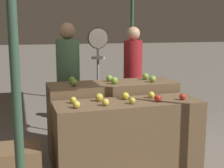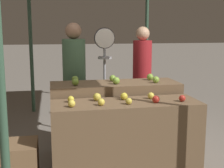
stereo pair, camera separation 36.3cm
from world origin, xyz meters
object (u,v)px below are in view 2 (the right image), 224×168
Objects in this scene: produce_scale at (105,58)px; wooden_crate_side at (17,163)px; person_customer_left at (142,70)px; person_vendor_at_scale at (74,74)px.

produce_scale is 1.93m from wooden_crate_side.
person_customer_left is (0.68, 0.37, -0.23)m from produce_scale.
wooden_crate_side is (-0.71, -1.13, -0.78)m from person_vendor_at_scale.
person_customer_left is at bearing 40.31° from wooden_crate_side.
person_vendor_at_scale is 1.03× the size of person_customer_left.
produce_scale reaches higher than wooden_crate_side.
person_vendor_at_scale is at bearing -172.95° from produce_scale.
wooden_crate_side is (-1.16, -1.19, -0.99)m from produce_scale.
person_vendor_at_scale is at bearing 57.81° from wooden_crate_side.
wooden_crate_side is at bearing -134.35° from produce_scale.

